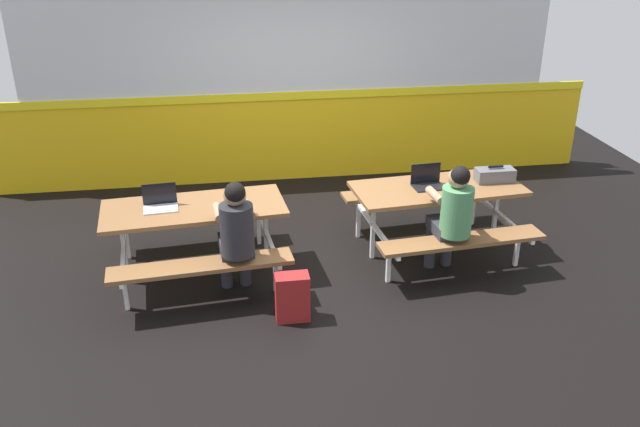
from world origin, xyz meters
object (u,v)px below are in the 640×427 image
(picnic_table_left, at_px, (195,222))
(backpack_dark, at_px, (292,297))
(toolbox_grey, at_px, (495,175))
(student_further, at_px, (453,212))
(student_nearer, at_px, (236,230))
(laptop_dark, at_px, (428,182))
(laptop_silver, at_px, (160,203))
(picnic_table_right, at_px, (437,202))

(picnic_table_left, relative_size, backpack_dark, 4.09)
(backpack_dark, bearing_deg, toolbox_grey, 26.26)
(student_further, bearing_deg, picnic_table_left, 169.91)
(student_nearer, height_order, laptop_dark, student_nearer)
(toolbox_grey, bearing_deg, student_nearer, -165.41)
(picnic_table_left, bearing_deg, laptop_silver, 178.27)
(student_nearer, bearing_deg, picnic_table_left, 126.41)
(student_further, height_order, toolbox_grey, student_further)
(student_further, distance_m, laptop_dark, 0.60)
(picnic_table_left, height_order, toolbox_grey, toolbox_grey)
(student_further, relative_size, backpack_dark, 2.74)
(student_nearer, bearing_deg, laptop_dark, 18.86)
(picnic_table_right, xyz_separation_m, laptop_silver, (-2.79, -0.12, 0.21))
(laptop_dark, bearing_deg, backpack_dark, -144.61)
(picnic_table_left, height_order, backpack_dark, picnic_table_left)
(student_further, bearing_deg, student_nearer, -177.54)
(laptop_silver, distance_m, toolbox_grey, 3.42)
(picnic_table_left, height_order, laptop_dark, laptop_dark)
(toolbox_grey, bearing_deg, student_further, -136.86)
(laptop_silver, xyz_separation_m, backpack_dark, (1.15, -0.94, -0.57))
(picnic_table_left, bearing_deg, student_further, -10.09)
(picnic_table_left, relative_size, picnic_table_right, 1.00)
(picnic_table_right, height_order, laptop_silver, laptop_silver)
(student_further, bearing_deg, laptop_dark, 97.02)
(student_nearer, height_order, student_further, same)
(laptop_silver, bearing_deg, picnic_table_left, -1.73)
(laptop_silver, xyz_separation_m, laptop_dark, (2.68, 0.15, 0.00))
(picnic_table_left, bearing_deg, toolbox_grey, 3.40)
(toolbox_grey, bearing_deg, picnic_table_left, -176.60)
(toolbox_grey, relative_size, backpack_dark, 0.91)
(student_nearer, distance_m, backpack_dark, 0.78)
(laptop_dark, xyz_separation_m, backpack_dark, (-1.53, -1.09, -0.57))
(student_nearer, relative_size, laptop_silver, 3.56)
(laptop_silver, bearing_deg, picnic_table_right, 2.42)
(student_nearer, bearing_deg, laptop_silver, 142.52)
(picnic_table_right, relative_size, toolbox_grey, 4.50)
(picnic_table_right, xyz_separation_m, toolbox_grey, (0.63, 0.06, 0.24))
(picnic_table_right, height_order, backpack_dark, picnic_table_right)
(laptop_dark, xyz_separation_m, toolbox_grey, (0.73, 0.03, 0.02))
(student_further, relative_size, toolbox_grey, 3.02)
(picnic_table_right, xyz_separation_m, laptop_dark, (-0.11, 0.03, 0.21))
(student_nearer, xyz_separation_m, backpack_dark, (0.45, -0.41, -0.49))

